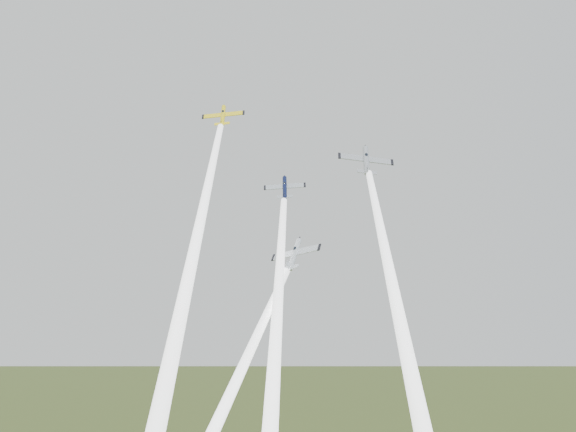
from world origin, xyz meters
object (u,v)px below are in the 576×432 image
object	(u,v)px
plane_yellow	(223,115)
plane_silver_low	(294,254)
plane_silver_right	(366,160)
plane_navy	(285,187)

from	to	relation	value
plane_yellow	plane_silver_low	bearing A→B (deg)	-46.60
plane_silver_low	plane_yellow	bearing A→B (deg)	157.94
plane_silver_right	plane_navy	bearing A→B (deg)	168.19
plane_yellow	plane_silver_low	xyz separation A→B (m)	(12.81, -12.85, -23.82)
plane_yellow	plane_silver_right	size ratio (longest dim) A/B	0.82
plane_yellow	plane_navy	world-z (taller)	plane_yellow
plane_yellow	plane_silver_right	distance (m)	25.01
plane_navy	plane_silver_right	bearing A→B (deg)	-5.71
plane_silver_right	plane_silver_low	size ratio (longest dim) A/B	1.12
plane_yellow	plane_navy	distance (m)	16.66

